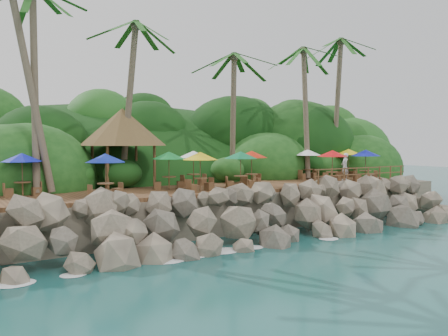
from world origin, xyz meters
TOP-DOWN VIEW (x-y plane):
  - ground at (0.00, 0.00)m, footprint 140.00×140.00m
  - land_base at (0.00, 16.00)m, footprint 32.00×25.20m
  - jungle_hill at (0.00, 23.50)m, footprint 44.80×28.00m
  - seawall at (0.00, 2.00)m, footprint 29.00×4.00m
  - terrace at (0.00, 6.00)m, footprint 26.00×5.00m
  - jungle_foliage at (0.00, 15.00)m, footprint 44.00×16.00m
  - foam_line at (0.00, 0.30)m, footprint 25.20×0.80m
  - palms at (-0.32, 8.58)m, footprint 27.98×7.21m
  - palapa at (-4.73, 9.73)m, footprint 5.13×5.13m
  - dining_clusters at (1.29, 5.90)m, footprint 24.26×5.12m
  - railing at (9.04, 3.65)m, footprint 8.30×0.10m
  - waiter at (9.67, 5.74)m, footprint 0.78×0.63m

SIDE VIEW (x-z plane):
  - ground at x=0.00m, z-range 0.00..0.00m
  - jungle_hill at x=0.00m, z-range -7.70..7.70m
  - jungle_foliage at x=0.00m, z-range -6.00..6.00m
  - foam_line at x=0.00m, z-range 0.00..0.06m
  - land_base at x=0.00m, z-range 0.00..2.10m
  - seawall at x=0.00m, z-range 0.00..2.30m
  - terrace at x=0.00m, z-range 2.10..2.30m
  - railing at x=9.04m, z-range 2.41..3.41m
  - waiter at x=9.67m, z-range 2.30..4.14m
  - dining_clusters at x=1.29m, z-range 2.99..5.07m
  - palapa at x=-4.73m, z-range 3.49..8.09m
  - palms at x=-0.32m, z-range 5.54..19.11m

